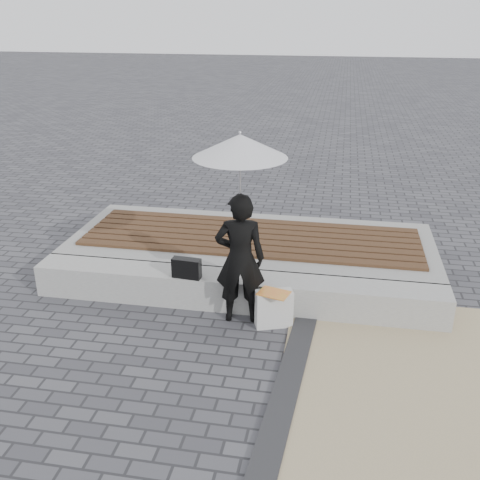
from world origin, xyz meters
name	(u,v)px	position (x,y,z in m)	size (l,w,h in m)	color
ground	(204,385)	(0.00, 0.00, 0.00)	(80.00, 80.00, 0.00)	#4A4A4F
edging_band	(275,429)	(0.75, -0.50, 0.02)	(0.25, 5.20, 0.04)	#2A2A2C
seating_ledge	(235,290)	(0.00, 1.60, 0.20)	(5.00, 0.45, 0.40)	#ADADA7
timber_platform	(251,251)	(0.00, 2.80, 0.20)	(5.00, 2.00, 0.40)	gray
timber_decking	(251,237)	(0.00, 2.80, 0.42)	(4.60, 1.40, 0.04)	#52331F
woman	(240,259)	(0.12, 1.29, 0.77)	(0.56, 0.37, 1.54)	black
parasol	(240,146)	(0.12, 1.29, 2.05)	(1.00, 1.00, 1.28)	silver
handbag	(187,268)	(-0.56, 1.45, 0.52)	(0.34, 0.12, 0.24)	black
canvas_tote	(274,309)	(0.52, 1.21, 0.22)	(0.41, 0.17, 0.44)	silver
magazine	(274,293)	(0.52, 1.16, 0.44)	(0.33, 0.24, 0.01)	red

